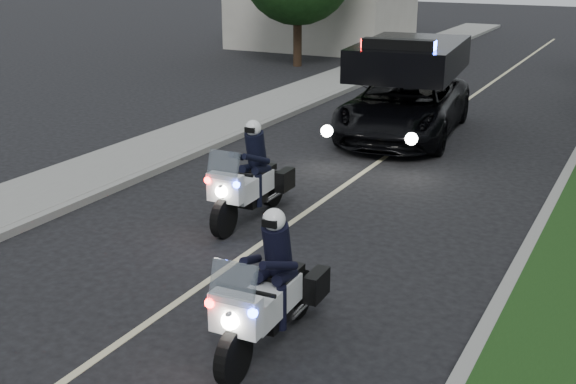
{
  "coord_description": "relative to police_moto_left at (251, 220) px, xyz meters",
  "views": [
    {
      "loc": [
        5.66,
        -7.6,
        4.79
      ],
      "look_at": [
        0.49,
        2.28,
        1.0
      ],
      "focal_mm": 44.95,
      "sensor_mm": 36.0,
      "label": 1
    }
  ],
  "objects": [
    {
      "name": "tree_left_far",
      "position": [
        -9.0,
        26.49,
        0.0
      ],
      "size": [
        8.97,
        8.97,
        11.28
      ],
      "primitive_type": null,
      "rotation": [
        0.0,
        0.0,
        -0.43
      ],
      "color": "black",
      "rests_on": "ground"
    },
    {
      "name": "cyclist",
      "position": [
        -1.25,
        14.21,
        0.0
      ],
      "size": [
        0.57,
        0.38,
        1.56
      ],
      "primitive_type": "imported",
      "rotation": [
        0.0,
        0.0,
        3.13
      ],
      "color": "black",
      "rests_on": "ground"
    },
    {
      "name": "curb_left",
      "position": [
        -3.36,
        6.86,
        0.07
      ],
      "size": [
        0.2,
        60.0,
        0.15
      ],
      "primitive_type": "cube",
      "color": "gray",
      "rests_on": "ground"
    },
    {
      "name": "sidewalk_left",
      "position": [
        -4.46,
        6.86,
        0.08
      ],
      "size": [
        2.0,
        60.0,
        0.16
      ],
      "primitive_type": "cube",
      "color": "gray",
      "rests_on": "ground"
    },
    {
      "name": "curb_right",
      "position": [
        4.84,
        6.86,
        0.07
      ],
      "size": [
        0.2,
        60.0,
        0.15
      ],
      "primitive_type": "cube",
      "color": "gray",
      "rests_on": "ground"
    },
    {
      "name": "ground",
      "position": [
        0.74,
        -3.14,
        0.0
      ],
      "size": [
        120.0,
        120.0,
        0.0
      ],
      "primitive_type": "plane",
      "color": "black",
      "rests_on": "ground"
    },
    {
      "name": "lane_marking",
      "position": [
        0.74,
        6.86,
        0.0
      ],
      "size": [
        0.12,
        50.0,
        0.01
      ],
      "primitive_type": "cube",
      "color": "#BFB78C",
      "rests_on": "ground"
    },
    {
      "name": "bicycle",
      "position": [
        -1.25,
        14.21,
        0.0
      ],
      "size": [
        0.69,
        1.62,
        0.83
      ],
      "primitive_type": "imported",
      "rotation": [
        0.0,
        0.0,
        -0.09
      ],
      "color": "black",
      "rests_on": "ground"
    },
    {
      "name": "tree_left_near",
      "position": [
        -7.52,
        16.74,
        0.0
      ],
      "size": [
        5.13,
        5.13,
        7.89
      ],
      "primitive_type": null,
      "rotation": [
        0.0,
        0.0,
        -0.09
      ],
      "color": "#184015",
      "rests_on": "ground"
    },
    {
      "name": "police_moto_left",
      "position": [
        0.0,
        0.0,
        0.0
      ],
      "size": [
        0.82,
        2.21,
        1.87
      ],
      "primitive_type": null,
      "rotation": [
        0.0,
        0.0,
        0.02
      ],
      "color": "white",
      "rests_on": "ground"
    },
    {
      "name": "police_moto_right",
      "position": [
        2.47,
        -3.74,
        0.0
      ],
      "size": [
        0.82,
        2.15,
        1.81
      ],
      "primitive_type": null,
      "rotation": [
        0.0,
        0.0,
        0.04
      ],
      "color": "silver",
      "rests_on": "ground"
    },
    {
      "name": "police_suv",
      "position": [
        0.42,
        7.37,
        0.0
      ],
      "size": [
        3.38,
        6.17,
        2.87
      ],
      "primitive_type": "imported",
      "rotation": [
        0.0,
        0.0,
        0.11
      ],
      "color": "black",
      "rests_on": "ground"
    }
  ]
}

